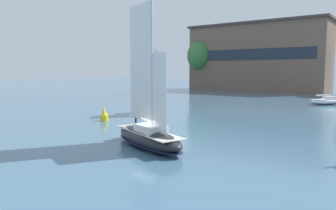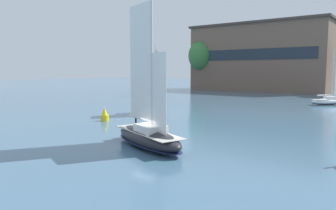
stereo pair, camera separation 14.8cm
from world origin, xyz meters
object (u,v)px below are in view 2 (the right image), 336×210
Objects in this scene: sailboat_main at (148,135)px; sailboat_moored_far_slip at (149,92)px; tree_shore_center at (200,56)px; sailboat_moored_near_marina at (156,108)px; sailboat_moored_mid_channel at (329,101)px; channel_buoy at (105,115)px.

sailboat_moored_far_slip is at bearing 130.20° from sailboat_main.
sailboat_moored_near_marina is (27.44, -58.39, -10.87)m from tree_shore_center.
sailboat_moored_far_slip is at bearing -84.53° from tree_shore_center.
sailboat_moored_near_marina reaches higher than sailboat_moored_mid_channel.
sailboat_main is (41.21, -76.53, -10.66)m from tree_shore_center.
sailboat_main is at bearing -49.80° from sailboat_moored_far_slip.
sailboat_moored_mid_channel is 1.05× the size of sailboat_moored_far_slip.
sailboat_moored_far_slip is at bearing -175.26° from sailboat_moored_mid_channel.
sailboat_main is 16.57m from channel_buoy.
sailboat_moored_near_marina is at bearing -64.83° from tree_shore_center.
sailboat_moored_mid_channel reaches higher than sailboat_moored_far_slip.
tree_shore_center reaches higher than channel_buoy.
sailboat_main is 7.12× the size of channel_buoy.
sailboat_moored_mid_channel is 43.84m from sailboat_moored_far_slip.
channel_buoy is (-19.96, -40.80, 0.05)m from sailboat_moored_mid_channel.
sailboat_moored_far_slip is 5.21× the size of channel_buoy.
sailboat_moored_far_slip is at bearing 122.55° from channel_buoy.
sailboat_moored_mid_channel is (46.68, -27.69, -11.04)m from tree_shore_center.
sailboat_moored_far_slip is (3.00, -31.32, -10.92)m from tree_shore_center.
channel_buoy is (26.73, -68.50, -10.99)m from tree_shore_center.
tree_shore_center reaches higher than sailboat_moored_mid_channel.
sailboat_main is 1.30× the size of sailboat_moored_mid_channel.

